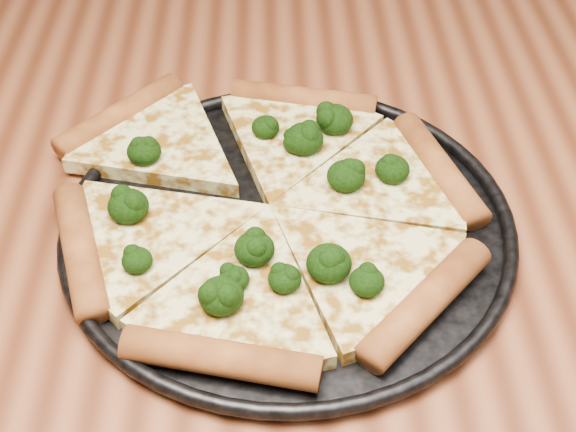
{
  "coord_description": "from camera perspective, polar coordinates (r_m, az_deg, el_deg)",
  "views": [
    {
      "loc": [
        -0.02,
        -0.49,
        1.2
      ],
      "look_at": [
        -0.0,
        -0.04,
        0.77
      ],
      "focal_mm": 49.28,
      "sensor_mm": 36.0,
      "label": 1
    }
  ],
  "objects": [
    {
      "name": "pizza",
      "position": [
        0.64,
        -1.73,
        0.9
      ],
      "size": [
        0.37,
        0.36,
        0.03
      ],
      "rotation": [
        0.0,
        0.0,
        -0.23
      ],
      "color": "#E5DF8C",
      "rests_on": "pizza_pan"
    },
    {
      "name": "dining_table",
      "position": [
        0.73,
        0.24,
        -4.12
      ],
      "size": [
        1.2,
        0.9,
        0.75
      ],
      "color": "brown",
      "rests_on": "ground"
    },
    {
      "name": "broccoli_florets",
      "position": [
        0.63,
        -0.99,
        1.24
      ],
      "size": [
        0.24,
        0.24,
        0.03
      ],
      "color": "black",
      "rests_on": "pizza"
    },
    {
      "name": "pizza_pan",
      "position": [
        0.64,
        0.0,
        -0.54
      ],
      "size": [
        0.37,
        0.37,
        0.02
      ],
      "color": "black",
      "rests_on": "dining_table"
    }
  ]
}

